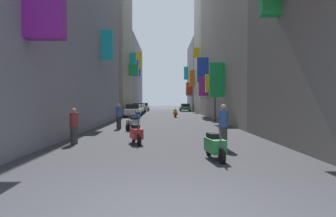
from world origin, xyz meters
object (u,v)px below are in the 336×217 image
(parked_car_silver, at_px, (144,107))
(pedestrian_crossing, at_px, (223,126))
(scooter_silver, at_px, (133,123))
(pedestrian_near_left, at_px, (119,116))
(parked_car_white, at_px, (133,110))
(parked_car_black, at_px, (139,108))
(traffic_light_near_corner, at_px, (215,89))
(scooter_orange, at_px, (175,113))
(parked_car_green, at_px, (185,107))
(scooter_blue, at_px, (137,117))
(pedestrian_near_right, at_px, (74,126))
(parked_car_yellow, at_px, (137,109))
(scooter_red, at_px, (136,133))
(scooter_green, at_px, (215,145))

(parked_car_silver, distance_m, pedestrian_crossing, 42.43)
(scooter_silver, relative_size, pedestrian_near_left, 0.98)
(parked_car_white, distance_m, pedestrian_crossing, 23.37)
(parked_car_black, relative_size, pedestrian_crossing, 2.41)
(parked_car_silver, bearing_deg, traffic_light_near_corner, -72.69)
(scooter_orange, bearing_deg, parked_car_green, 82.49)
(parked_car_silver, relative_size, scooter_blue, 2.21)
(parked_car_black, xyz_separation_m, pedestrian_near_right, (-0.13, -31.75, -0.00))
(scooter_blue, xyz_separation_m, pedestrian_crossing, (4.93, -14.94, 0.44))
(pedestrian_near_left, bearing_deg, scooter_blue, 84.86)
(scooter_blue, xyz_separation_m, traffic_light_near_corner, (7.17, -0.13, 2.57))
(parked_car_black, bearing_deg, scooter_blue, -85.58)
(scooter_silver, relative_size, pedestrian_crossing, 0.95)
(parked_car_yellow, bearing_deg, scooter_red, -84.65)
(pedestrian_near_right, bearing_deg, parked_car_silver, 89.66)
(scooter_orange, height_order, scooter_silver, same)
(parked_car_white, height_order, scooter_silver, parked_car_white)
(parked_car_black, distance_m, scooter_red, 31.81)
(parked_car_black, height_order, traffic_light_near_corner, traffic_light_near_corner)
(scooter_silver, bearing_deg, parked_car_black, 94.13)
(parked_car_silver, bearing_deg, pedestrian_crossing, -81.56)
(parked_car_green, height_order, scooter_green, parked_car_green)
(scooter_red, bearing_deg, pedestrian_near_left, 105.21)
(scooter_orange, xyz_separation_m, scooter_silver, (-3.33, -14.72, -0.00))
(pedestrian_crossing, bearing_deg, pedestrian_near_left, 124.07)
(scooter_orange, xyz_separation_m, pedestrian_near_right, (-5.32, -20.72, 0.34))
(parked_car_white, relative_size, pedestrian_crossing, 2.19)
(pedestrian_near_left, bearing_deg, scooter_red, -74.79)
(scooter_silver, bearing_deg, traffic_light_near_corner, 48.24)
(pedestrian_crossing, bearing_deg, parked_car_silver, 98.44)
(parked_car_black, height_order, scooter_orange, parked_car_black)
(scooter_red, height_order, scooter_silver, same)
(traffic_light_near_corner, bearing_deg, pedestrian_near_right, -122.78)
(scooter_blue, distance_m, pedestrian_near_left, 6.78)
(parked_car_green, xyz_separation_m, traffic_light_near_corner, (0.92, -25.88, 2.30))
(parked_car_yellow, height_order, pedestrian_crossing, pedestrian_crossing)
(pedestrian_near_left, height_order, pedestrian_near_right, pedestrian_near_left)
(scooter_red, bearing_deg, scooter_silver, 97.62)
(scooter_orange, height_order, pedestrian_near_right, pedestrian_near_right)
(pedestrian_near_right, bearing_deg, pedestrian_crossing, -11.28)
(parked_car_black, distance_m, scooter_orange, 12.20)
(parked_car_silver, height_order, pedestrian_near_left, pedestrian_near_left)
(scooter_red, height_order, scooter_blue, same)
(scooter_red, bearing_deg, pedestrian_crossing, -20.12)
(parked_car_white, bearing_deg, parked_car_yellow, 90.50)
(parked_car_silver, bearing_deg, scooter_silver, -87.11)
(traffic_light_near_corner, bearing_deg, scooter_red, -113.74)
(parked_car_silver, height_order, parked_car_yellow, parked_car_silver)
(parked_car_white, height_order, pedestrian_near_left, pedestrian_near_left)
(scooter_silver, height_order, scooter_blue, same)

